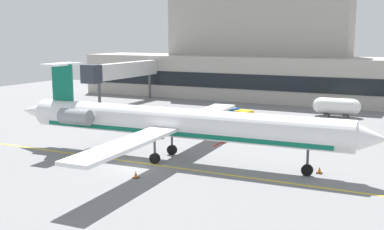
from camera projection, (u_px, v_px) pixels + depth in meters
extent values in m
cube|color=slate|center=(134.00, 168.00, 38.78)|extent=(120.00, 120.00, 0.10)
cube|color=yellow|center=(143.00, 163.00, 40.04)|extent=(108.00, 0.24, 0.01)
cube|color=red|center=(229.00, 139.00, 49.66)|extent=(0.30, 8.00, 0.01)
cube|color=#ADA89E|center=(242.00, 77.00, 81.64)|extent=(58.07, 11.06, 7.26)
cube|color=#9F9A91|center=(258.00, 20.00, 81.71)|extent=(31.42, 7.74, 12.20)
cube|color=black|center=(230.00, 81.00, 76.73)|extent=(55.74, 0.12, 2.45)
cube|color=silver|center=(127.00, 70.00, 75.30)|extent=(1.40, 16.61, 2.40)
cube|color=#2D333D|center=(91.00, 74.00, 67.13)|extent=(2.40, 2.00, 2.64)
cylinder|color=#4C4C51|center=(150.00, 86.00, 81.88)|extent=(0.44, 0.44, 4.13)
cylinder|color=#4C4C51|center=(99.00, 95.00, 69.18)|extent=(0.44, 0.44, 4.13)
cylinder|color=white|center=(178.00, 123.00, 40.31)|extent=(29.08, 3.58, 2.53)
cube|color=#0C664C|center=(178.00, 131.00, 40.43)|extent=(26.17, 3.22, 0.46)
cone|color=white|center=(370.00, 138.00, 34.18)|extent=(2.88, 2.58, 2.48)
cone|color=white|center=(36.00, 111.00, 46.55)|extent=(3.37, 2.27, 2.15)
cube|color=white|center=(204.00, 114.00, 47.39)|extent=(2.84, 12.48, 0.28)
cube|color=white|center=(125.00, 145.00, 33.91)|extent=(2.84, 12.48, 0.28)
cylinder|color=gray|center=(101.00, 110.00, 45.79)|extent=(3.09, 1.50, 1.39)
cylinder|color=gray|center=(75.00, 117.00, 42.18)|extent=(3.09, 1.50, 1.39)
cube|color=#0C664C|center=(62.00, 82.00, 44.67)|extent=(2.29, 0.32, 3.45)
cube|color=white|center=(62.00, 64.00, 44.39)|extent=(1.92, 4.12, 0.20)
cylinder|color=#3F3F44|center=(308.00, 157.00, 36.23)|extent=(0.20, 0.20, 1.64)
cylinder|color=black|center=(307.00, 170.00, 36.40)|extent=(0.91, 0.38, 0.90)
cylinder|color=#3F3F44|center=(172.00, 139.00, 42.69)|extent=(0.20, 0.20, 1.64)
cylinder|color=black|center=(172.00, 150.00, 42.86)|extent=(0.91, 0.38, 0.90)
cylinder|color=#3F3F44|center=(155.00, 146.00, 39.72)|extent=(0.20, 0.20, 1.64)
cylinder|color=black|center=(155.00, 158.00, 39.89)|extent=(0.91, 0.38, 0.90)
cube|color=#1E4CB2|center=(235.00, 118.00, 58.96)|extent=(2.42, 3.66, 0.50)
cube|color=#1A4197|center=(231.00, 112.00, 58.07)|extent=(1.89, 1.63, 1.11)
cylinder|color=black|center=(236.00, 122.00, 57.52)|extent=(0.40, 0.74, 0.70)
cylinder|color=black|center=(223.00, 120.00, 58.60)|extent=(0.40, 0.74, 0.70)
cylinder|color=black|center=(246.00, 119.00, 59.41)|extent=(0.40, 0.74, 0.70)
cylinder|color=black|center=(233.00, 117.00, 60.49)|extent=(0.40, 0.74, 0.70)
cube|color=#E5B20C|center=(252.00, 125.00, 53.55)|extent=(4.49, 2.86, 0.59)
cube|color=#C3970A|center=(244.00, 116.00, 54.14)|extent=(2.04, 2.05, 1.28)
cylinder|color=black|center=(237.00, 128.00, 53.84)|extent=(0.75, 0.45, 0.70)
cylinder|color=black|center=(246.00, 125.00, 55.23)|extent=(0.75, 0.45, 0.70)
cylinder|color=black|center=(258.00, 131.00, 51.97)|extent=(0.75, 0.45, 0.70)
cylinder|color=black|center=(267.00, 128.00, 53.36)|extent=(0.75, 0.45, 0.70)
cylinder|color=white|center=(337.00, 106.00, 63.01)|extent=(4.26, 2.36, 2.15)
sphere|color=white|center=(353.00, 107.00, 62.21)|extent=(2.10, 2.10, 2.10)
sphere|color=white|center=(321.00, 105.00, 63.81)|extent=(2.10, 2.10, 2.10)
cube|color=#59595B|center=(327.00, 115.00, 63.75)|extent=(0.60, 1.93, 0.35)
cube|color=#59595B|center=(346.00, 116.00, 62.68)|extent=(0.60, 1.93, 0.35)
cone|color=orange|center=(161.00, 136.00, 49.57)|extent=(0.36, 0.36, 0.55)
cube|color=black|center=(161.00, 138.00, 49.61)|extent=(0.47, 0.47, 0.04)
cone|color=orange|center=(224.00, 140.00, 47.64)|extent=(0.36, 0.36, 0.55)
cube|color=black|center=(224.00, 143.00, 47.69)|extent=(0.47, 0.47, 0.04)
cone|color=orange|center=(136.00, 174.00, 35.86)|extent=(0.36, 0.36, 0.55)
cube|color=black|center=(136.00, 178.00, 35.90)|extent=(0.47, 0.47, 0.04)
cone|color=orange|center=(319.00, 170.00, 37.05)|extent=(0.36, 0.36, 0.55)
cube|color=black|center=(319.00, 173.00, 37.09)|extent=(0.47, 0.47, 0.04)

